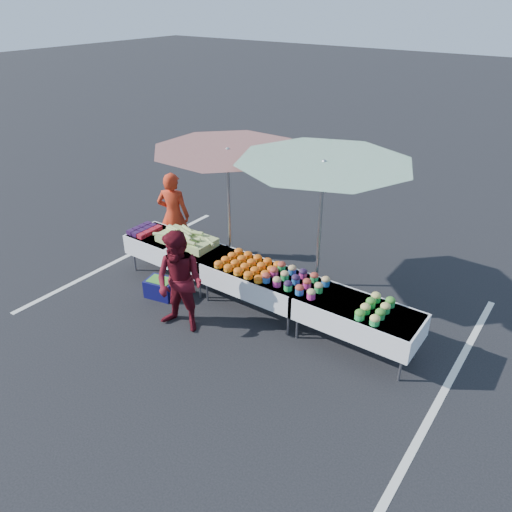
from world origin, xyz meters
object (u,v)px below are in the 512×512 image
Objects in this scene: table_center at (256,278)px; storage_bin at (161,288)px; vendor at (174,216)px; umbrella_right at (323,176)px; umbrella_left at (228,162)px; table_left at (176,249)px; table_right at (357,315)px; customer at (180,283)px.

table_center is 3.29× the size of storage_bin.
umbrella_right reaches higher than vendor.
vendor is 2.13m from umbrella_left.
table_center is 0.70× the size of umbrella_right.
table_left is 1.07× the size of vendor.
umbrella_left reaches higher than table_right.
umbrella_left is at bearing 148.74° from vendor.
table_right is (3.60, 0.00, 0.00)m from table_left.
storage_bin is at bearing 100.28° from vendor.
table_center is at bearing 51.57° from customer.
table_center reaches higher than storage_bin.
table_center is 1.00× the size of table_right.
vendor is at bearing 165.58° from table_center.
umbrella_left is (-0.22, 1.51, 1.46)m from customer.
table_right is at bearing -23.97° from umbrella_right.
umbrella_right reaches higher than umbrella_left.
umbrella_left is 2.48m from storage_bin.
table_center is at bearing 180.00° from table_right.
table_left is 1.80m from table_center.
storage_bin is (-3.37, -0.65, -0.41)m from table_right.
table_left is at bearing -157.28° from umbrella_left.
table_right is 2.68m from customer.
umbrella_right reaches higher than table_right.
customer is at bearing -135.18° from umbrella_right.
customer is 0.63× the size of umbrella_right.
table_center is 1.80m from table_right.
vendor reaches higher than storage_bin.
customer reaches higher than table_center.
umbrella_right reaches higher than storage_bin.
table_right is 3.17m from umbrella_left.
customer is at bearing 112.64° from vendor.
customer is at bearing -81.87° from umbrella_left.
table_center is 1.75m from storage_bin.
vendor is 1.68m from storage_bin.
umbrella_right is 4.67× the size of storage_bin.
storage_bin is (-0.73, -1.05, -2.12)m from umbrella_left.
customer is (1.17, -1.11, 0.25)m from table_left.
table_center is at bearing 10.61° from storage_bin.
table_center is at bearing 0.00° from table_left.
table_right is at bearing 148.37° from vendor.
umbrella_left reaches higher than table_left.
vendor reaches higher than table_center.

